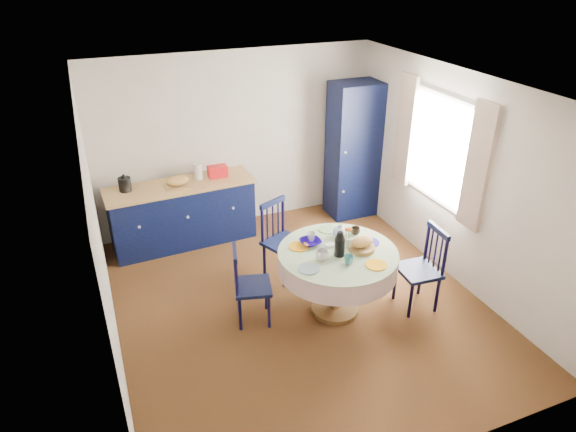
{
  "coord_description": "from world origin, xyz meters",
  "views": [
    {
      "loc": [
        -1.92,
        -4.41,
        3.65
      ],
      "look_at": [
        -0.05,
        0.2,
        1.06
      ],
      "focal_mm": 32.0,
      "sensor_mm": 36.0,
      "label": 1
    }
  ],
  "objects_px": {
    "mug_a": "(322,255)",
    "cobalt_bowl": "(310,242)",
    "chair_left": "(249,285)",
    "mug_c": "(355,231)",
    "kitchen_counter": "(183,213)",
    "chair_right": "(422,268)",
    "dining_table": "(338,261)",
    "pantry_cabinet": "(353,151)",
    "chair_far": "(281,240)",
    "mug_d": "(311,237)",
    "mug_b": "(349,260)"
  },
  "relations": [
    {
      "from": "chair_far",
      "to": "cobalt_bowl",
      "type": "xyz_separation_m",
      "value": [
        0.08,
        -0.67,
        0.31
      ]
    },
    {
      "from": "mug_d",
      "to": "chair_right",
      "type": "bearing_deg",
      "value": -27.66
    },
    {
      "from": "dining_table",
      "to": "mug_b",
      "type": "distance_m",
      "value": 0.3
    },
    {
      "from": "pantry_cabinet",
      "to": "chair_left",
      "type": "relative_size",
      "value": 2.23
    },
    {
      "from": "cobalt_bowl",
      "to": "chair_right",
      "type": "bearing_deg",
      "value": -23.62
    },
    {
      "from": "chair_far",
      "to": "pantry_cabinet",
      "type": "bearing_deg",
      "value": 12.1
    },
    {
      "from": "chair_left",
      "to": "cobalt_bowl",
      "type": "xyz_separation_m",
      "value": [
        0.73,
        0.03,
        0.35
      ]
    },
    {
      "from": "kitchen_counter",
      "to": "dining_table",
      "type": "xyz_separation_m",
      "value": [
        1.25,
        -2.18,
        0.2
      ]
    },
    {
      "from": "kitchen_counter",
      "to": "mug_a",
      "type": "distance_m",
      "value": 2.5
    },
    {
      "from": "chair_left",
      "to": "mug_c",
      "type": "xyz_separation_m",
      "value": [
        1.29,
        0.05,
        0.37
      ]
    },
    {
      "from": "chair_far",
      "to": "mug_a",
      "type": "height_order",
      "value": "chair_far"
    },
    {
      "from": "chair_right",
      "to": "mug_a",
      "type": "xyz_separation_m",
      "value": [
        -1.16,
        0.17,
        0.34
      ]
    },
    {
      "from": "mug_a",
      "to": "pantry_cabinet",
      "type": "bearing_deg",
      "value": 54.79
    },
    {
      "from": "mug_b",
      "to": "mug_c",
      "type": "distance_m",
      "value": 0.63
    },
    {
      "from": "chair_far",
      "to": "mug_a",
      "type": "distance_m",
      "value": 1.05
    },
    {
      "from": "kitchen_counter",
      "to": "chair_far",
      "type": "height_order",
      "value": "kitchen_counter"
    },
    {
      "from": "dining_table",
      "to": "chair_far",
      "type": "xyz_separation_m",
      "value": [
        -0.29,
        0.92,
        -0.16
      ]
    },
    {
      "from": "kitchen_counter",
      "to": "chair_right",
      "type": "xyz_separation_m",
      "value": [
        2.18,
        -2.43,
        0.04
      ]
    },
    {
      "from": "chair_right",
      "to": "mug_b",
      "type": "xyz_separation_m",
      "value": [
        -0.94,
        0.0,
        0.33
      ]
    },
    {
      "from": "mug_a",
      "to": "cobalt_bowl",
      "type": "distance_m",
      "value": 0.33
    },
    {
      "from": "pantry_cabinet",
      "to": "cobalt_bowl",
      "type": "xyz_separation_m",
      "value": [
        -1.54,
        -1.88,
        -0.2
      ]
    },
    {
      "from": "pantry_cabinet",
      "to": "mug_a",
      "type": "bearing_deg",
      "value": -125.17
    },
    {
      "from": "pantry_cabinet",
      "to": "mug_b",
      "type": "distance_m",
      "value": 2.73
    },
    {
      "from": "kitchen_counter",
      "to": "pantry_cabinet",
      "type": "distance_m",
      "value": 2.63
    },
    {
      "from": "dining_table",
      "to": "chair_right",
      "type": "height_order",
      "value": "dining_table"
    },
    {
      "from": "pantry_cabinet",
      "to": "mug_b",
      "type": "relative_size",
      "value": 20.18
    },
    {
      "from": "mug_c",
      "to": "mug_d",
      "type": "height_order",
      "value": "mug_d"
    },
    {
      "from": "kitchen_counter",
      "to": "dining_table",
      "type": "distance_m",
      "value": 2.52
    },
    {
      "from": "mug_c",
      "to": "cobalt_bowl",
      "type": "xyz_separation_m",
      "value": [
        -0.56,
        -0.02,
        -0.01
      ]
    },
    {
      "from": "chair_left",
      "to": "mug_c",
      "type": "distance_m",
      "value": 1.34
    },
    {
      "from": "chair_left",
      "to": "mug_d",
      "type": "bearing_deg",
      "value": -67.75
    },
    {
      "from": "dining_table",
      "to": "chair_left",
      "type": "distance_m",
      "value": 0.99
    },
    {
      "from": "pantry_cabinet",
      "to": "chair_right",
      "type": "xyz_separation_m",
      "value": [
        -0.4,
        -2.38,
        -0.51
      ]
    },
    {
      "from": "chair_left",
      "to": "mug_a",
      "type": "distance_m",
      "value": 0.86
    },
    {
      "from": "mug_d",
      "to": "mug_b",
      "type": "bearing_deg",
      "value": -74.47
    },
    {
      "from": "kitchen_counter",
      "to": "cobalt_bowl",
      "type": "bearing_deg",
      "value": -64.83
    },
    {
      "from": "kitchen_counter",
      "to": "chair_far",
      "type": "bearing_deg",
      "value": -55.8
    },
    {
      "from": "kitchen_counter",
      "to": "mug_c",
      "type": "distance_m",
      "value": 2.52
    },
    {
      "from": "chair_far",
      "to": "mug_b",
      "type": "bearing_deg",
      "value": -101.08
    },
    {
      "from": "dining_table",
      "to": "mug_b",
      "type": "bearing_deg",
      "value": -93.07
    },
    {
      "from": "kitchen_counter",
      "to": "chair_left",
      "type": "relative_size",
      "value": 2.21
    },
    {
      "from": "chair_right",
      "to": "mug_d",
      "type": "bearing_deg",
      "value": -113.71
    },
    {
      "from": "cobalt_bowl",
      "to": "mug_c",
      "type": "bearing_deg",
      "value": 1.6
    },
    {
      "from": "mug_b",
      "to": "pantry_cabinet",
      "type": "bearing_deg",
      "value": 60.63
    },
    {
      "from": "mug_c",
      "to": "mug_d",
      "type": "bearing_deg",
      "value": 173.35
    },
    {
      "from": "dining_table",
      "to": "mug_a",
      "type": "relative_size",
      "value": 9.62
    },
    {
      "from": "dining_table",
      "to": "pantry_cabinet",
      "type": "bearing_deg",
      "value": 58.11
    },
    {
      "from": "kitchen_counter",
      "to": "pantry_cabinet",
      "type": "relative_size",
      "value": 0.99
    },
    {
      "from": "dining_table",
      "to": "cobalt_bowl",
      "type": "height_order",
      "value": "dining_table"
    },
    {
      "from": "pantry_cabinet",
      "to": "mug_c",
      "type": "distance_m",
      "value": 2.11
    }
  ]
}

